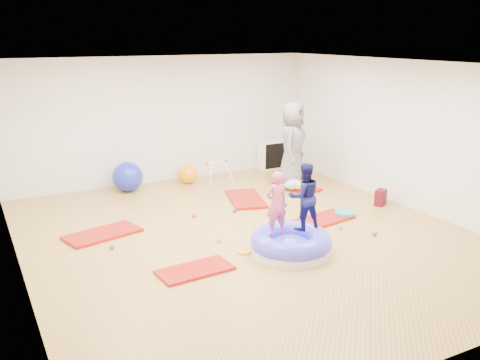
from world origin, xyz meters
TOP-DOWN VIEW (x-y plane):
  - room at (0.00, 0.00)m, footprint 7.01×8.01m
  - gym_mat_front_left at (-1.32, -0.85)m, footprint 1.10×0.61m
  - gym_mat_mid_left at (-2.14, 1.18)m, footprint 1.34×0.90m
  - gym_mat_center_back at (0.91, 1.78)m, footprint 0.96×1.39m
  - gym_mat_right at (1.56, 0.05)m, footprint 1.21×0.75m
  - gym_mat_rear_right at (2.33, 2.07)m, footprint 0.71×1.15m
  - inflatable_cushion at (0.24, -0.93)m, footprint 1.25×1.25m
  - child_pink at (0.02, -0.83)m, footprint 0.36×0.24m
  - child_navy at (0.52, -0.83)m, footprint 0.58×0.49m
  - adult_caregiver at (2.23, 2.11)m, footprint 1.05×1.04m
  - infant at (2.11, 1.83)m, footprint 0.40×0.41m
  - ball_pit_balls at (0.48, 0.20)m, footprint 4.11×2.33m
  - exercise_ball_blue at (-1.01, 3.51)m, footprint 0.64×0.64m
  - exercise_ball_orange at (0.35, 3.51)m, footprint 0.44×0.44m
  - infant_play_gym at (0.96, 3.27)m, footprint 0.63×0.60m
  - cube_shelf at (2.76, 3.79)m, footprint 0.72×0.35m
  - balance_disc at (2.07, 0.06)m, footprint 0.39×0.39m
  - backpack at (3.10, 0.27)m, footprint 0.32×0.28m
  - yellow_toy at (-0.39, -0.58)m, footprint 0.21×0.21m

SIDE VIEW (x-z plane):
  - yellow_toy at x=-0.39m, z-range 0.00..0.03m
  - gym_mat_front_left at x=-1.32m, z-range 0.00..0.04m
  - gym_mat_rear_right at x=2.33m, z-range 0.00..0.04m
  - gym_mat_right at x=1.56m, z-range 0.00..0.05m
  - gym_mat_mid_left at x=-2.14m, z-range 0.00..0.05m
  - gym_mat_center_back at x=0.91m, z-range 0.00..0.05m
  - ball_pit_balls at x=0.48m, z-range 0.00..0.08m
  - balance_disc at x=2.07m, z-range 0.00..0.09m
  - inflatable_cushion at x=0.24m, z-range -0.04..0.35m
  - backpack at x=3.10m, z-range 0.00..0.31m
  - infant at x=2.11m, z-range 0.05..0.28m
  - exercise_ball_orange at x=0.35m, z-range 0.00..0.44m
  - exercise_ball_blue at x=-1.01m, z-range 0.00..0.64m
  - infant_play_gym at x=0.96m, z-range 0.08..0.57m
  - cube_shelf at x=2.76m, z-range 0.00..0.72m
  - child_pink at x=0.02m, z-range 0.36..1.35m
  - child_navy at x=0.52m, z-range 0.36..1.42m
  - adult_caregiver at x=2.23m, z-range 0.04..1.87m
  - room at x=0.00m, z-range 0.00..2.80m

